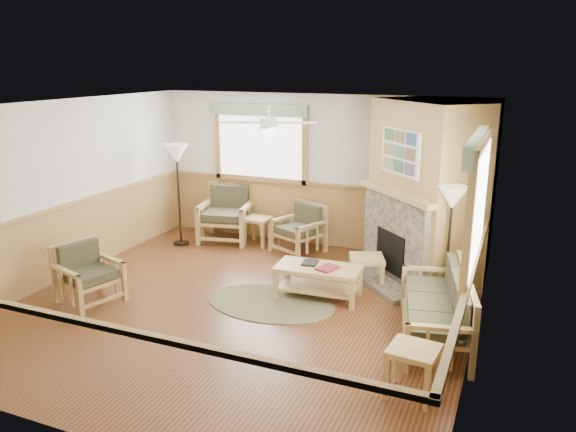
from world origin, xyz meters
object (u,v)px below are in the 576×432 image
at_px(sofa, 435,306).
at_px(end_table_chairs, 258,231).
at_px(armchair_left, 89,274).
at_px(floor_lamp_left, 179,195).
at_px(armchair_back_left, 226,214).
at_px(end_table_sofa, 413,372).
at_px(coffee_table, 318,282).
at_px(armchair_back_right, 298,229).
at_px(floor_lamp_right, 448,248).
at_px(footstool, 366,270).

distance_m(sofa, end_table_chairs, 4.29).
xyz_separation_m(armchair_left, floor_lamp_left, (-0.27, 2.67, 0.52)).
bearing_deg(armchair_back_left, end_table_sofa, -54.55).
relative_size(armchair_back_left, coffee_table, 0.86).
height_order(coffee_table, end_table_chairs, end_table_chairs).
bearing_deg(sofa, armchair_back_left, -132.75).
relative_size(armchair_back_right, floor_lamp_right, 0.49).
relative_size(armchair_back_left, armchair_left, 1.23).
height_order(armchair_back_left, armchair_left, armchair_back_left).
bearing_deg(floor_lamp_left, end_table_chairs, 22.13).
bearing_deg(sofa, coffee_table, -121.67).
bearing_deg(end_table_sofa, coffee_table, 131.38).
xyz_separation_m(armchair_back_left, coffee_table, (2.49, -1.86, -0.27)).
relative_size(end_table_chairs, footstool, 1.02).
bearing_deg(floor_lamp_right, footstool, 163.12).
xyz_separation_m(end_table_sofa, footstool, (-1.19, 2.68, -0.05)).
height_order(sofa, armchair_left, sofa).
distance_m(sofa, armchair_left, 4.62).
distance_m(armchair_back_right, footstool, 1.79).
bearing_deg(footstool, floor_lamp_left, 171.31).
relative_size(end_table_chairs, end_table_sofa, 0.96).
bearing_deg(armchair_back_right, sofa, -17.04).
bearing_deg(armchair_left, footstool, -39.78).
xyz_separation_m(armchair_back_right, footstool, (1.49, -0.98, -0.20)).
bearing_deg(armchair_left, floor_lamp_right, -50.92).
relative_size(end_table_sofa, floor_lamp_right, 0.31).
distance_m(armchair_back_right, coffee_table, 2.02).
relative_size(armchair_back_right, end_table_chairs, 1.64).
xyz_separation_m(end_table_chairs, end_table_sofa, (3.52, -3.77, 0.01)).
relative_size(armchair_back_left, end_table_chairs, 1.99).
bearing_deg(armchair_back_right, armchair_left, -97.28).
bearing_deg(end_table_sofa, floor_lamp_left, 146.19).
bearing_deg(floor_lamp_left, footstool, -8.69).
bearing_deg(floor_lamp_right, coffee_table, -166.53).
height_order(footstool, floor_lamp_right, floor_lamp_right).
distance_m(armchair_back_left, end_table_sofa, 5.63).
bearing_deg(armchair_back_left, armchair_left, -109.26).
relative_size(sofa, footstool, 3.67).
relative_size(armchair_back_left, footstool, 2.03).
bearing_deg(end_table_sofa, armchair_left, 172.92).
distance_m(coffee_table, end_table_sofa, 2.55).
bearing_deg(armchair_left, armchair_back_right, -13.13).
xyz_separation_m(armchair_back_right, end_table_sofa, (2.68, -3.66, -0.15)).
bearing_deg(sofa, floor_lamp_right, 167.56).
xyz_separation_m(end_table_chairs, floor_lamp_right, (3.53, -1.45, 0.59)).
bearing_deg(floor_lamp_left, end_table_sofa, -33.81).
height_order(floor_lamp_left, floor_lamp_right, floor_lamp_left).
bearing_deg(footstool, armchair_left, -147.86).
xyz_separation_m(armchair_back_left, armchair_back_right, (1.49, -0.11, -0.09)).
bearing_deg(floor_lamp_right, armchair_back_left, 160.86).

